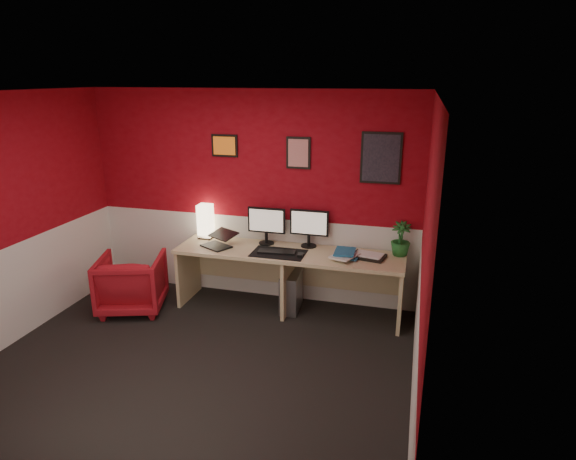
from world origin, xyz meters
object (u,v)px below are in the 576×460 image
(shoji_lamp, at_px, (206,222))
(pc_tower, at_px, (291,291))
(armchair, at_px, (132,283))
(desk, at_px, (289,281))
(monitor_right, at_px, (309,223))
(laptop, at_px, (216,238))
(zen_tray, at_px, (369,256))
(monitor_left, at_px, (266,220))
(potted_plant, at_px, (401,239))

(shoji_lamp, relative_size, pc_tower, 0.89)
(shoji_lamp, bearing_deg, armchair, -135.24)
(pc_tower, bearing_deg, desk, -118.05)
(shoji_lamp, xyz_separation_m, pc_tower, (1.13, -0.17, -0.70))
(monitor_right, bearing_deg, laptop, -163.81)
(zen_tray, xyz_separation_m, armchair, (-2.67, -0.48, -0.41))
(desk, bearing_deg, pc_tower, 65.42)
(monitor_left, height_order, monitor_right, same)
(shoji_lamp, bearing_deg, monitor_right, 0.62)
(potted_plant, height_order, armchair, potted_plant)
(shoji_lamp, distance_m, monitor_right, 1.29)
(shoji_lamp, height_order, potted_plant, shoji_lamp)
(potted_plant, bearing_deg, armchair, -167.68)
(laptop, xyz_separation_m, potted_plant, (2.07, 0.28, 0.08))
(laptop, xyz_separation_m, zen_tray, (1.75, 0.11, -0.09))
(zen_tray, xyz_separation_m, pc_tower, (-0.88, 0.00, -0.52))
(shoji_lamp, distance_m, potted_plant, 2.33)
(laptop, height_order, monitor_right, monitor_right)
(potted_plant, relative_size, armchair, 0.52)
(pc_tower, distance_m, armchair, 1.86)
(desk, xyz_separation_m, armchair, (-1.77, -0.45, -0.03))
(desk, xyz_separation_m, monitor_left, (-0.33, 0.19, 0.66))
(shoji_lamp, bearing_deg, pc_tower, -8.70)
(shoji_lamp, relative_size, monitor_left, 0.69)
(desk, relative_size, armchair, 3.58)
(monitor_right, xyz_separation_m, zen_tray, (0.72, -0.19, -0.28))
(shoji_lamp, bearing_deg, desk, -11.01)
(laptop, height_order, potted_plant, potted_plant)
(monitor_right, xyz_separation_m, potted_plant, (1.04, -0.02, -0.10))
(shoji_lamp, relative_size, potted_plant, 1.05)
(shoji_lamp, height_order, zen_tray, shoji_lamp)
(potted_plant, bearing_deg, monitor_right, 178.83)
(shoji_lamp, xyz_separation_m, zen_tray, (2.00, -0.18, -0.18))
(monitor_right, bearing_deg, monitor_left, -175.97)
(desk, height_order, shoji_lamp, shoji_lamp)
(laptop, distance_m, pc_tower, 1.08)
(desk, relative_size, zen_tray, 7.43)
(zen_tray, bearing_deg, potted_plant, 27.62)
(shoji_lamp, height_order, pc_tower, shoji_lamp)
(desk, xyz_separation_m, monitor_right, (0.18, 0.23, 0.66))
(monitor_left, xyz_separation_m, armchair, (-1.45, -0.64, -0.69))
(monitor_right, height_order, pc_tower, monitor_right)
(monitor_left, bearing_deg, shoji_lamp, 178.42)
(zen_tray, height_order, pc_tower, zen_tray)
(desk, distance_m, pc_tower, 0.15)
(monitor_right, relative_size, zen_tray, 1.66)
(monitor_right, bearing_deg, shoji_lamp, -179.38)
(laptop, bearing_deg, shoji_lamp, 159.94)
(potted_plant, bearing_deg, pc_tower, -172.16)
(potted_plant, xyz_separation_m, armchair, (-2.99, -0.65, -0.59))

